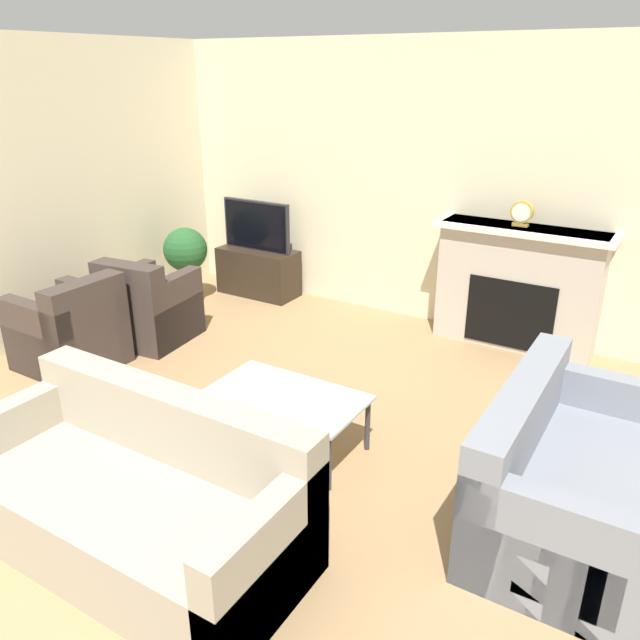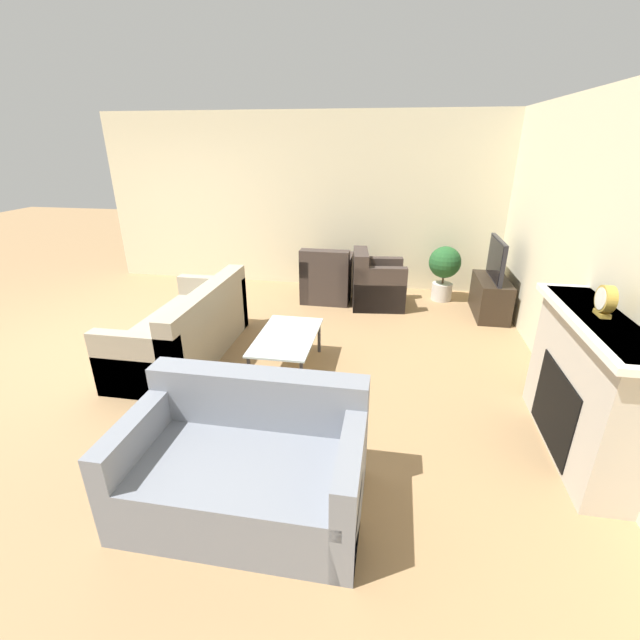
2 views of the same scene
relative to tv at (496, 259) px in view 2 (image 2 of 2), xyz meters
The scene contains 13 objects.
ground_plane 5.07m from the tv, 68.81° to the right, with size 20.00×20.00×0.00m, color #9E7A51.
wall_back 1.92m from the tv, ahead, with size 8.58×0.06×2.70m.
wall_left 2.48m from the tv, 114.74° to the right, with size 0.06×7.96×2.70m.
fireplace 2.87m from the tv, ahead, with size 1.54×0.41×1.12m.
tv_stand 0.54m from the tv, 90.00° to the left, with size 0.91×0.41×0.52m.
tv is the anchor object (origin of this frame).
couch_sectional 4.09m from the tv, 62.35° to the right, with size 1.90×0.87×0.82m.
couch_loveseat 4.45m from the tv, 30.32° to the right, with size 0.92×1.53×0.82m.
armchair_by_window 2.40m from the tv, 96.12° to the right, with size 0.78×0.72×0.82m.
armchair_accent 1.67m from the tv, 93.22° to the right, with size 0.76×0.81×0.82m.
coffee_table 3.17m from the tv, 49.87° to the right, with size 1.04×0.59×0.40m.
potted_plant 0.84m from the tv, 130.81° to the right, with size 0.47×0.47×0.83m.
mantel_clock 2.85m from the tv, ahead, with size 0.19×0.07×0.22m.
Camera 2 is at (4.11, 3.30, 2.27)m, focal length 24.00 mm.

